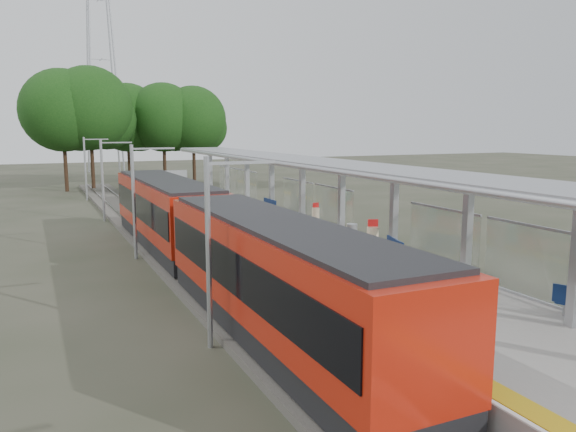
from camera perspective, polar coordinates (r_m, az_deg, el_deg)
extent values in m
cube|color=#59544C|center=(28.97, -12.00, -3.28)|extent=(3.00, 70.00, 0.24)
cube|color=gray|center=(30.17, -3.66, -1.88)|extent=(6.00, 50.00, 1.00)
cube|color=gold|center=(29.28, -8.33, -1.27)|extent=(0.60, 50.00, 0.02)
cube|color=#9EA0A5|center=(53.87, -13.32, 3.84)|extent=(6.00, 0.10, 1.20)
cube|color=black|center=(16.22, -0.98, -10.89)|extent=(2.50, 13.50, 0.70)
cube|color=#B51D0C|center=(15.75, -0.99, -5.41)|extent=(2.65, 13.50, 2.50)
cube|color=black|center=(15.73, -0.99, -5.23)|extent=(2.72, 12.96, 1.20)
cube|color=black|center=(15.48, -1.00, -0.74)|extent=(2.40, 12.82, 0.15)
cube|color=#0C7380|center=(16.36, 3.39, -5.41)|extent=(0.04, 1.30, 2.00)
cylinder|color=black|center=(12.52, 8.29, -18.76)|extent=(2.20, 0.70, 0.70)
cube|color=black|center=(29.25, -12.21, -2.11)|extent=(2.50, 13.50, 0.70)
cube|color=#B51D0C|center=(28.99, -12.31, 0.99)|extent=(2.65, 13.50, 2.50)
cube|color=black|center=(28.98, -12.31, 1.09)|extent=(2.72, 12.96, 1.20)
cube|color=black|center=(28.85, -12.39, 3.55)|extent=(2.40, 12.83, 0.15)
cube|color=#0C7380|center=(29.33, -9.71, 0.87)|extent=(0.04, 1.30, 2.00)
cylinder|color=black|center=(24.82, -9.78, -4.71)|extent=(2.20, 0.70, 0.70)
cube|color=black|center=(22.28, -8.33, -1.90)|extent=(2.30, 0.80, 2.40)
cube|color=#9EA0A5|center=(18.92, 17.72, -1.85)|extent=(0.25, 0.25, 3.50)
cube|color=#9EA0A5|center=(21.99, 10.70, -0.12)|extent=(0.25, 0.25, 3.50)
cube|color=#9EA0A5|center=(25.31, 5.45, 1.17)|extent=(0.25, 0.25, 3.50)
cube|color=#9EA0A5|center=(28.81, 1.45, 2.15)|extent=(0.25, 0.25, 3.50)
cube|color=#9EA0A5|center=(32.42, -1.68, 2.91)|extent=(0.25, 0.25, 3.50)
cube|color=#9EA0A5|center=(36.12, -4.17, 3.50)|extent=(0.25, 0.25, 3.50)
cube|color=#9EA0A5|center=(39.87, -6.21, 3.99)|extent=(0.25, 0.25, 3.50)
cube|color=#9EA0A5|center=(43.67, -7.89, 4.38)|extent=(0.25, 0.25, 3.50)
cube|color=gray|center=(26.69, 2.60, 5.55)|extent=(3.20, 38.00, 0.16)
cylinder|color=#9EA0A5|center=(26.02, -0.45, 5.29)|extent=(0.24, 38.00, 0.24)
cube|color=silver|center=(18.16, 23.54, -4.39)|extent=(0.05, 3.70, 2.20)
cube|color=silver|center=(20.95, 15.39, -2.26)|extent=(0.05, 3.70, 2.20)
cube|color=silver|center=(27.45, 4.60, 0.63)|extent=(0.05, 3.70, 2.20)
cube|color=silver|center=(30.97, 0.97, 1.60)|extent=(0.05, 3.70, 2.20)
cube|color=silver|center=(38.28, -4.24, 2.98)|extent=(0.05, 3.70, 2.20)
cube|color=silver|center=(42.03, -6.16, 3.49)|extent=(0.05, 3.70, 2.20)
cylinder|color=#382316|center=(58.96, -21.66, 4.86)|extent=(0.36, 0.36, 5.22)
sphere|color=#1F4814|center=(58.88, -21.96, 9.93)|extent=(7.94, 7.94, 7.94)
cylinder|color=#382316|center=(58.96, -19.24, 5.07)|extent=(0.36, 0.36, 5.38)
sphere|color=#1F4814|center=(58.89, -19.52, 10.29)|extent=(8.17, 8.17, 8.17)
cylinder|color=#382316|center=(63.95, -15.82, 5.25)|extent=(0.36, 0.36, 4.85)
sphere|color=#1F4814|center=(63.86, -16.01, 9.59)|extent=(7.37, 7.37, 7.37)
cylinder|color=#382316|center=(62.75, -12.42, 5.32)|extent=(0.36, 0.36, 4.86)
sphere|color=#1F4814|center=(62.65, -12.57, 9.76)|extent=(7.39, 7.39, 7.39)
cylinder|color=#382316|center=(63.10, -9.52, 5.37)|extent=(0.36, 0.36, 4.74)
sphere|color=#1F4814|center=(62.99, -9.63, 9.68)|extent=(7.21, 7.21, 7.21)
cylinder|color=#9EA0A5|center=(15.68, -8.08, -3.87)|extent=(0.16, 0.16, 5.40)
cube|color=#9EA0A5|center=(15.63, -4.75, 5.42)|extent=(2.00, 0.08, 0.08)
cylinder|color=#9EA0A5|center=(27.23, -15.39, 1.33)|extent=(0.16, 0.16, 5.40)
cube|color=#9EA0A5|center=(27.21, -13.52, 6.69)|extent=(2.00, 0.08, 0.08)
cylinder|color=#9EA0A5|center=(39.06, -18.32, 3.41)|extent=(0.16, 0.16, 5.40)
cube|color=#9EA0A5|center=(39.04, -17.03, 7.15)|extent=(2.00, 0.08, 0.08)
cylinder|color=#9EA0A5|center=(50.96, -19.89, 4.52)|extent=(0.16, 0.16, 5.40)
cube|color=#9EA0A5|center=(50.95, -18.91, 7.38)|extent=(2.00, 0.08, 0.08)
cube|color=#9EA0A5|center=(17.64, 26.36, -8.32)|extent=(0.35, 0.20, 0.40)
cube|color=navy|center=(21.45, 11.25, -3.83)|extent=(0.86, 1.66, 0.06)
cube|color=navy|center=(21.26, 10.81, -3.05)|extent=(0.46, 1.55, 0.58)
cube|color=#9EA0A5|center=(21.01, 12.25, -4.81)|extent=(0.43, 0.17, 0.47)
cube|color=#9EA0A5|center=(22.01, 10.26, -4.12)|extent=(0.43, 0.17, 0.47)
cube|color=navy|center=(32.23, -1.49, 0.63)|extent=(0.51, 1.67, 0.07)
cube|color=navy|center=(32.09, -1.85, 1.20)|extent=(0.08, 1.67, 0.61)
cube|color=#9EA0A5|center=(31.66, -1.01, 0.02)|extent=(0.44, 0.07, 0.49)
cube|color=#9EA0A5|center=(32.87, -1.94, 0.34)|extent=(0.44, 0.07, 0.49)
cylinder|color=beige|center=(20.75, 8.56, -3.29)|extent=(0.42, 0.42, 1.59)
cube|color=red|center=(20.57, 8.63, -0.70)|extent=(0.37, 0.20, 0.26)
cylinder|color=beige|center=(27.15, 2.82, -0.57)|extent=(0.36, 0.36, 1.35)
cube|color=red|center=(27.03, 2.84, 1.12)|extent=(0.32, 0.09, 0.22)
cylinder|color=#9EA0A5|center=(24.92, 6.50, -1.91)|extent=(0.57, 0.57, 0.98)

